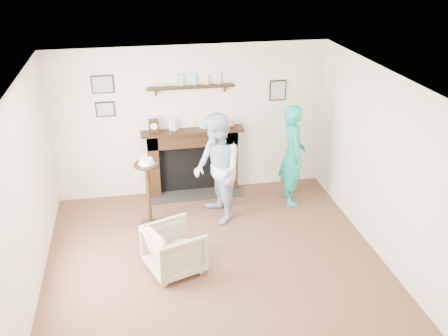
{
  "coord_description": "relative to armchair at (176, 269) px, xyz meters",
  "views": [
    {
      "loc": [
        -0.95,
        -5.19,
        4.02
      ],
      "look_at": [
        0.24,
        0.9,
        1.12
      ],
      "focal_mm": 40.0,
      "sensor_mm": 36.0,
      "label": 1
    }
  ],
  "objects": [
    {
      "name": "ground",
      "position": [
        0.54,
        -0.26,
        0.0
      ],
      "size": [
        5.0,
        5.0,
        0.0
      ],
      "primitive_type": "plane",
      "color": "brown",
      "rests_on": "ground"
    },
    {
      "name": "room_shell",
      "position": [
        0.54,
        0.43,
        1.62
      ],
      "size": [
        4.54,
        5.02,
        2.52
      ],
      "color": "beige",
      "rests_on": "ground"
    },
    {
      "name": "armchair",
      "position": [
        0.0,
        0.0,
        0.0
      ],
      "size": [
        0.87,
        0.86,
        0.63
      ],
      "primitive_type": "imported",
      "rotation": [
        0.0,
        0.0,
        1.9
      ],
      "color": "#C0AA8E",
      "rests_on": "ground"
    },
    {
      "name": "man",
      "position": [
        0.78,
        1.18,
        0.0
      ],
      "size": [
        0.78,
        0.92,
        1.7
      ],
      "primitive_type": "imported",
      "rotation": [
        0.0,
        0.0,
        -1.4
      ],
      "color": "#A7B9D1",
      "rests_on": "ground"
    },
    {
      "name": "woman",
      "position": [
        2.07,
        1.51,
        0.0
      ],
      "size": [
        0.45,
        0.64,
        1.67
      ],
      "primitive_type": "imported",
      "rotation": [
        0.0,
        0.0,
        1.48
      ],
      "color": "teal",
      "rests_on": "ground"
    },
    {
      "name": "pedestal_table",
      "position": [
        -0.26,
        1.21,
        0.72
      ],
      "size": [
        0.36,
        0.36,
        1.17
      ],
      "color": "black",
      "rests_on": "ground"
    }
  ]
}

